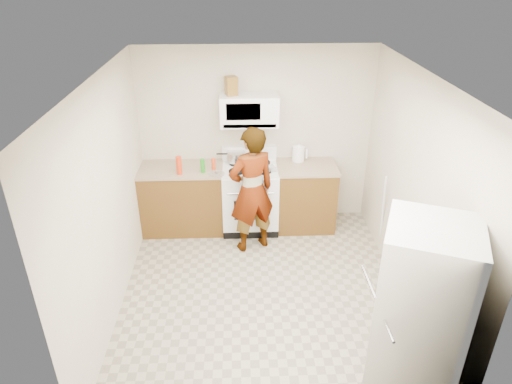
{
  "coord_description": "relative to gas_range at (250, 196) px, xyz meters",
  "views": [
    {
      "loc": [
        -0.25,
        -4.17,
        3.48
      ],
      "look_at": [
        -0.06,
        0.55,
        1.03
      ],
      "focal_mm": 32.0,
      "sensor_mm": 36.0,
      "label": 1
    }
  ],
  "objects": [
    {
      "name": "bottle_green_cap",
      "position": [
        -0.63,
        -0.14,
        0.54
      ],
      "size": [
        0.07,
        0.07,
        0.19
      ],
      "primitive_type": "cylinder",
      "rotation": [
        0.0,
        0.0,
        0.26
      ],
      "color": "#1A8017",
      "rests_on": "counter_left"
    },
    {
      "name": "saucepan",
      "position": [
        -0.19,
        0.17,
        0.54
      ],
      "size": [
        0.31,
        0.31,
        0.13
      ],
      "primitive_type": "cylinder",
      "rotation": [
        0.0,
        0.0,
        -0.31
      ],
      "color": "silver",
      "rests_on": "gas_range"
    },
    {
      "name": "microwave",
      "position": [
        0.0,
        0.13,
        1.21
      ],
      "size": [
        0.76,
        0.38,
        0.4
      ],
      "primitive_type": "cube",
      "color": "white",
      "rests_on": "back_wall"
    },
    {
      "name": "floor",
      "position": [
        0.1,
        -1.48,
        -0.49
      ],
      "size": [
        3.6,
        3.6,
        0.0
      ],
      "primitive_type": "plane",
      "color": "gray",
      "rests_on": "ground"
    },
    {
      "name": "bottle_spray",
      "position": [
        -0.93,
        -0.18,
        0.57
      ],
      "size": [
        0.1,
        0.1,
        0.25
      ],
      "primitive_type": "cylinder",
      "rotation": [
        0.0,
        0.0,
        0.42
      ],
      "color": "red",
      "rests_on": "counter_left"
    },
    {
      "name": "kettle",
      "position": [
        0.68,
        0.2,
        0.55
      ],
      "size": [
        0.19,
        0.19,
        0.2
      ],
      "primitive_type": "cylinder",
      "rotation": [
        0.0,
        0.0,
        0.1
      ],
      "color": "white",
      "rests_on": "counter_right"
    },
    {
      "name": "right_wall",
      "position": [
        1.69,
        -1.48,
        0.76
      ],
      "size": [
        0.02,
        3.6,
        2.5
      ],
      "primitive_type": "cube",
      "color": "beige",
      "rests_on": "floor"
    },
    {
      "name": "person",
      "position": [
        0.01,
        -0.53,
        0.36
      ],
      "size": [
        0.73,
        0.62,
        1.69
      ],
      "primitive_type": "imported",
      "rotation": [
        0.0,
        0.0,
        3.56
      ],
      "color": "tan",
      "rests_on": "floor"
    },
    {
      "name": "counter_left",
      "position": [
        -0.94,
        0.01,
        0.43
      ],
      "size": [
        1.14,
        0.64,
        0.03
      ],
      "primitive_type": "cube",
      "color": "gray",
      "rests_on": "cabinet_left"
    },
    {
      "name": "fridge",
      "position": [
        1.31,
        -2.84,
        0.36
      ],
      "size": [
        0.91,
        0.91,
        1.7
      ],
      "primitive_type": "cube",
      "rotation": [
        0.0,
        0.0,
        -0.39
      ],
      "color": "silver",
      "rests_on": "floor"
    },
    {
      "name": "jug",
      "position": [
        -0.23,
        0.11,
        1.53
      ],
      "size": [
        0.18,
        0.18,
        0.24
      ],
      "primitive_type": "cube",
      "rotation": [
        0.0,
        0.0,
        0.33
      ],
      "color": "brown",
      "rests_on": "microwave"
    },
    {
      "name": "bottle_hot_sauce",
      "position": [
        -0.49,
        -0.06,
        0.53
      ],
      "size": [
        0.06,
        0.06,
        0.16
      ],
      "primitive_type": "cylinder",
      "rotation": [
        0.0,
        0.0,
        0.22
      ],
      "color": "red",
      "rests_on": "counter_left"
    },
    {
      "name": "cabinet_left",
      "position": [
        -0.94,
        0.01,
        -0.04
      ],
      "size": [
        1.12,
        0.62,
        0.9
      ],
      "primitive_type": "cube",
      "color": "brown",
      "rests_on": "floor"
    },
    {
      "name": "counter_right",
      "position": [
        0.78,
        0.01,
        0.43
      ],
      "size": [
        0.82,
        0.64,
        0.03
      ],
      "primitive_type": "cube",
      "color": "gray",
      "rests_on": "cabinet_right"
    },
    {
      "name": "back_wall",
      "position": [
        0.1,
        0.31,
        0.76
      ],
      "size": [
        3.2,
        0.02,
        2.5
      ],
      "primitive_type": "cube",
      "color": "beige",
      "rests_on": "floor"
    },
    {
      "name": "cabinet_right",
      "position": [
        0.78,
        0.01,
        -0.04
      ],
      "size": [
        0.8,
        0.62,
        0.9
      ],
      "primitive_type": "cube",
      "color": "brown",
      "rests_on": "floor"
    },
    {
      "name": "gas_range",
      "position": [
        0.0,
        0.0,
        0.0
      ],
      "size": [
        0.76,
        0.65,
        1.13
      ],
      "color": "white",
      "rests_on": "floor"
    },
    {
      "name": "tray",
      "position": [
        0.21,
        -0.13,
        0.47
      ],
      "size": [
        0.29,
        0.23,
        0.05
      ],
      "primitive_type": "cube",
      "rotation": [
        0.0,
        0.0,
        0.33
      ],
      "color": "silver",
      "rests_on": "gas_range"
    },
    {
      "name": "broom",
      "position": [
        1.67,
        -0.69,
        0.09
      ],
      "size": [
        0.15,
        0.22,
        1.13
      ],
      "primitive_type": "cylinder",
      "rotation": [
        0.14,
        -0.14,
        0.24
      ],
      "color": "silver",
      "rests_on": "floor"
    },
    {
      "name": "pot_lid",
      "position": [
        -0.45,
        -0.21,
        0.46
      ],
      "size": [
        0.27,
        0.27,
        0.01
      ],
      "primitive_type": "cylinder",
      "rotation": [
        0.0,
        0.0,
        -0.29
      ],
      "color": "silver",
      "rests_on": "counter_left"
    }
  ]
}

